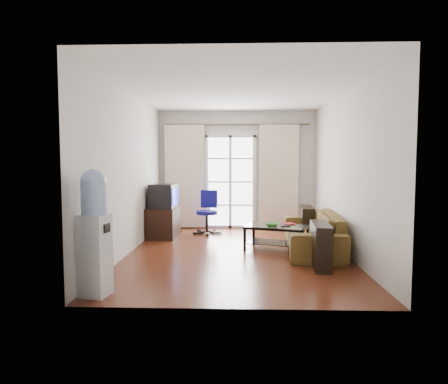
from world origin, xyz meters
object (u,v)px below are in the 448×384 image
at_px(coffee_table, 277,234).
at_px(water_cooler, 94,230).
at_px(sofa, 313,232).
at_px(tv_stand, 164,222).
at_px(task_chair, 207,221).
at_px(crt_tv, 163,196).

bearing_deg(coffee_table, water_cooler, -132.94).
distance_m(sofa, coffee_table, 0.62).
height_order(sofa, coffee_table, sofa).
distance_m(sofa, water_cooler, 3.86).
relative_size(coffee_table, tv_stand, 1.42).
bearing_deg(task_chair, water_cooler, -93.43).
bearing_deg(coffee_table, task_chair, 130.37).
bearing_deg(sofa, tv_stand, -107.03).
distance_m(tv_stand, water_cooler, 3.62).
relative_size(coffee_table, water_cooler, 0.82).
bearing_deg(tv_stand, coffee_table, -24.02).
bearing_deg(task_chair, coffee_table, -39.55).
bearing_deg(task_chair, crt_tv, -138.98).
bearing_deg(crt_tv, water_cooler, -85.00).
xyz_separation_m(crt_tv, task_chair, (0.86, 0.51, -0.58)).
distance_m(sofa, task_chair, 2.50).
bearing_deg(crt_tv, coffee_table, -18.83).
height_order(sofa, crt_tv, crt_tv).
relative_size(coffee_table, task_chair, 1.29).
distance_m(crt_tv, task_chair, 1.16).
xyz_separation_m(sofa, task_chair, (-1.95, 1.55, -0.05)).
height_order(coffee_table, task_chair, task_chair).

